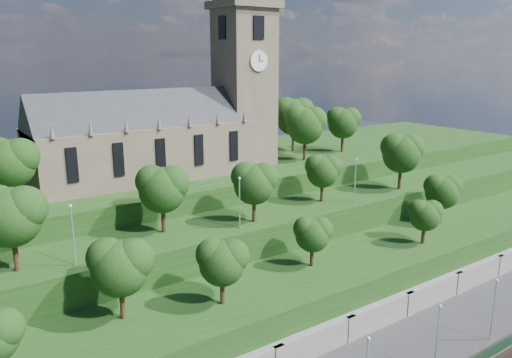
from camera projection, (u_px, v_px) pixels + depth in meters
retaining_wall at (312, 348)px, 53.23m from camera, size 160.00×2.10×5.00m
embankment_lower at (278, 312)px, 57.67m from camera, size 160.00×12.00×8.00m
embankment_upper at (228, 264)px, 65.96m from camera, size 160.00×10.00×12.00m
hilltop at (161, 213)px, 82.35m from camera, size 160.00×32.00×15.00m
church at (172, 125)px, 75.93m from camera, size 38.60×12.35×27.60m
trees_lower at (279, 238)px, 56.10m from camera, size 66.76×8.91×8.27m
trees_upper at (248, 177)px, 63.88m from camera, size 62.89×8.80×9.00m
trees_hilltop at (177, 133)px, 75.42m from camera, size 74.03×16.35×10.28m
lamp_posts_upper at (239, 198)px, 61.18m from camera, size 40.36×0.36×6.53m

